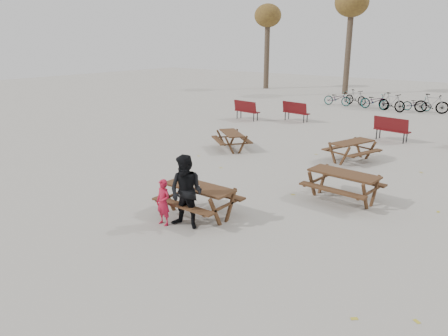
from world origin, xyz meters
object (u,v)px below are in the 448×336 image
Objects in this scene: picnic_table_north at (232,141)px; adult at (186,192)px; child at (163,202)px; main_picnic_table at (199,193)px; food_tray at (195,186)px; soda_bottle at (186,184)px; picnic_table_far at (352,151)px; picnic_table_east at (343,187)px.

adult is at bearing -23.27° from picnic_table_north.
picnic_table_north is at bearing 115.86° from child.
main_picnic_table is 6.76m from picnic_table_north.
food_tray is (-0.04, -0.08, 0.21)m from main_picnic_table.
child is at bearing -96.60° from soda_bottle.
picnic_table_far is at bearing 73.09° from adult.
picnic_table_north is (-3.14, 6.06, -0.50)m from soda_bottle.
picnic_table_far reaches higher than picnic_table_north.
main_picnic_table is 0.96m from child.
adult is at bearing -168.92° from picnic_table_far.
main_picnic_table reaches higher than picnic_table_north.
adult is (0.45, -0.47, 0.02)m from soda_bottle.
soda_bottle is 0.66m from adult.
food_tray is 0.16× the size of child.
main_picnic_table is at bearing 71.96° from child.
soda_bottle is at bearing -172.78° from picnic_table_far.
picnic_table_north is 4.58m from picnic_table_far.
soda_bottle is at bearing -139.28° from main_picnic_table.
picnic_table_north is (-3.35, 5.93, -0.45)m from food_tray.
adult reaches higher than picnic_table_east.
food_tray is at bearing 101.76° from adult.
adult reaches higher than picnic_table_far.
picnic_table_far is (1.02, 7.11, -0.23)m from main_picnic_table.
picnic_table_far is (1.26, 7.31, -0.49)m from soda_bottle.
main_picnic_table is at bearing 96.44° from adult.
main_picnic_table is at bearing -171.18° from picnic_table_far.
soda_bottle is (-0.24, -0.21, 0.26)m from main_picnic_table.
picnic_table_far is at bearing 80.26° from soda_bottle.
child is at bearing -168.40° from adult.
soda_bottle reaches higher than picnic_table_east.
soda_bottle is 7.44m from picnic_table_far.
soda_bottle is 0.10× the size of adult.
main_picnic_table is 0.77m from adult.
picnic_table_east is at bearing -144.10° from picnic_table_far.
child is (-0.08, -0.70, -0.29)m from soda_bottle.
food_tray is at bearing -22.69° from picnic_table_north.
picnic_table_east reaches higher than main_picnic_table.
picnic_table_east reaches higher than picnic_table_far.
picnic_table_north is at bearing 120.04° from main_picnic_table.
soda_bottle reaches higher than picnic_table_north.
main_picnic_table is at bearing 64.44° from food_tray.
picnic_table_east is 4.16m from picnic_table_far.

